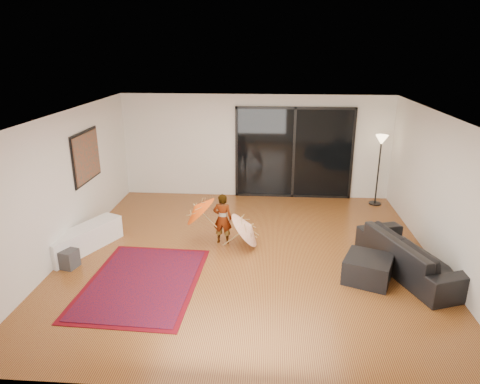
# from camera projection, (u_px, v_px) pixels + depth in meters

# --- Properties ---
(floor) EXTENTS (7.00, 7.00, 0.00)m
(floor) POSITION_uv_depth(u_px,v_px,m) (248.00, 255.00, 8.33)
(floor) COLOR #9A632A
(floor) RESTS_ON ground
(ceiling) EXTENTS (7.00, 7.00, 0.00)m
(ceiling) POSITION_uv_depth(u_px,v_px,m) (249.00, 116.00, 7.45)
(ceiling) COLOR white
(ceiling) RESTS_ON wall_back
(wall_back) EXTENTS (7.00, 0.00, 7.00)m
(wall_back) POSITION_uv_depth(u_px,v_px,m) (256.00, 147.00, 11.19)
(wall_back) COLOR silver
(wall_back) RESTS_ON floor
(wall_front) EXTENTS (7.00, 0.00, 7.00)m
(wall_front) POSITION_uv_depth(u_px,v_px,m) (231.00, 292.00, 4.59)
(wall_front) COLOR silver
(wall_front) RESTS_ON floor
(wall_left) EXTENTS (0.00, 7.00, 7.00)m
(wall_left) POSITION_uv_depth(u_px,v_px,m) (65.00, 185.00, 8.13)
(wall_left) COLOR silver
(wall_left) RESTS_ON floor
(wall_right) EXTENTS (0.00, 7.00, 7.00)m
(wall_right) POSITION_uv_depth(u_px,v_px,m) (443.00, 194.00, 7.65)
(wall_right) COLOR silver
(wall_right) RESTS_ON floor
(sliding_door) EXTENTS (3.06, 0.07, 2.40)m
(sliding_door) POSITION_uv_depth(u_px,v_px,m) (294.00, 153.00, 11.14)
(sliding_door) COLOR black
(sliding_door) RESTS_ON wall_back
(painting) EXTENTS (0.04, 1.28, 1.08)m
(painting) POSITION_uv_depth(u_px,v_px,m) (87.00, 157.00, 8.97)
(painting) COLOR black
(painting) RESTS_ON wall_left
(media_console) EXTENTS (1.09, 1.73, 0.47)m
(media_console) POSITION_uv_depth(u_px,v_px,m) (84.00, 239.00, 8.44)
(media_console) COLOR white
(media_console) RESTS_ON floor
(speaker) EXTENTS (0.36, 0.36, 0.34)m
(speaker) POSITION_uv_depth(u_px,v_px,m) (68.00, 259.00, 7.80)
(speaker) COLOR #424244
(speaker) RESTS_ON floor
(persian_rug) EXTENTS (1.97, 2.67, 0.02)m
(persian_rug) POSITION_uv_depth(u_px,v_px,m) (143.00, 282.00, 7.34)
(persian_rug) COLOR #5D0811
(persian_rug) RESTS_ON floor
(sofa) EXTENTS (1.64, 2.48, 0.67)m
(sofa) POSITION_uv_depth(u_px,v_px,m) (412.00, 254.00, 7.60)
(sofa) COLOR black
(sofa) RESTS_ON floor
(ottoman) EXTENTS (0.98, 0.98, 0.43)m
(ottoman) POSITION_uv_depth(u_px,v_px,m) (368.00, 269.00, 7.36)
(ottoman) COLOR black
(ottoman) RESTS_ON floor
(floor_lamp) EXTENTS (0.31, 0.31, 1.79)m
(floor_lamp) POSITION_uv_depth(u_px,v_px,m) (381.00, 150.00, 10.53)
(floor_lamp) COLOR black
(floor_lamp) RESTS_ON floor
(child) EXTENTS (0.40, 0.28, 1.06)m
(child) POSITION_uv_depth(u_px,v_px,m) (223.00, 219.00, 8.68)
(child) COLOR #999999
(child) RESTS_ON floor
(parasol_orange) EXTENTS (0.66, 0.75, 0.84)m
(parasol_orange) POSITION_uv_depth(u_px,v_px,m) (195.00, 209.00, 8.60)
(parasol_orange) COLOR #E54B0C
(parasol_orange) RESTS_ON child
(parasol_white) EXTENTS (0.65, 0.80, 0.92)m
(parasol_white) POSITION_uv_depth(u_px,v_px,m) (252.00, 224.00, 8.50)
(parasol_white) COLOR white
(parasol_white) RESTS_ON floor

